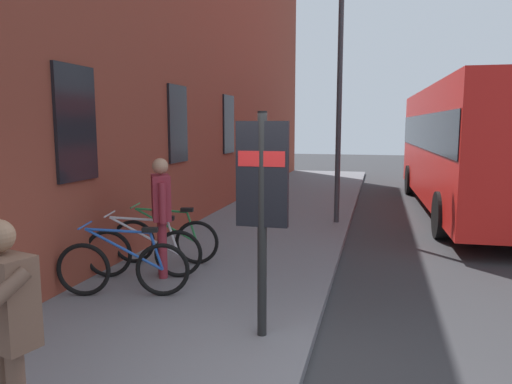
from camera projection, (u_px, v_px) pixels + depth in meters
ground at (395, 243)px, 9.73m from camera, size 60.00×60.00×0.00m
sidewalk_pavement at (282, 216)px, 12.31m from camera, size 24.00×3.50×0.12m
station_facade at (216, 29)px, 13.09m from camera, size 22.00×0.65×9.95m
bicycle_far_end at (124, 267)px, 6.35m from camera, size 0.60×1.73×0.97m
bicycle_under_window at (144, 252)px, 7.13m from camera, size 0.59×1.73×0.97m
bicycle_by_door at (166, 240)px, 7.85m from camera, size 0.53×1.75×0.97m
transit_info_sign at (262, 189)px, 4.99m from camera, size 0.10×0.55×2.40m
city_bus at (471, 142)px, 12.89m from camera, size 10.58×2.93×3.35m
pedestrian_crossing_street at (161, 205)px, 7.09m from camera, size 0.60×0.47×1.78m
tourist_with_hotdogs at (0, 315)px, 3.13m from camera, size 0.66×0.65×1.66m
street_lamp at (340, 85)px, 10.84m from camera, size 0.28×0.28×5.36m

